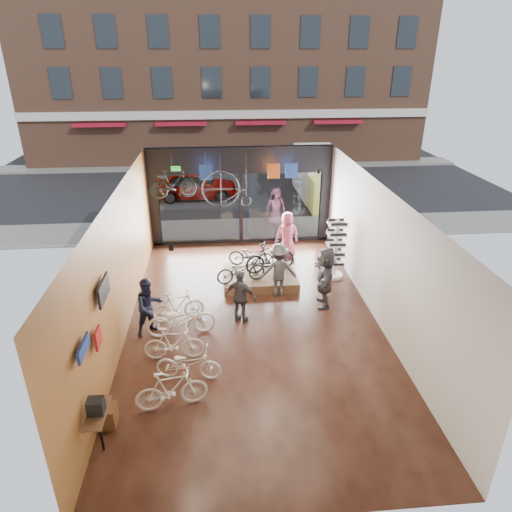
{
  "coord_description": "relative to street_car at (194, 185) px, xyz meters",
  "views": [
    {
      "loc": [
        -0.9,
        -10.99,
        7.09
      ],
      "look_at": [
        0.19,
        1.4,
        1.42
      ],
      "focal_mm": 32.0,
      "sensor_mm": 36.0,
      "label": 1
    }
  ],
  "objects": [
    {
      "name": "jersey_left",
      "position": [
        0.78,
        -6.8,
        2.31
      ],
      "size": [
        0.45,
        0.03,
        0.55
      ],
      "primitive_type": "cube",
      "color": "#1E3F99",
      "rests_on": "ceiling"
    },
    {
      "name": "floor_bike_5",
      "position": [
        -0.07,
        -11.71,
        -0.28
      ],
      "size": [
        1.57,
        0.74,
        0.91
      ],
      "primitive_type": "imported",
      "rotation": [
        0.0,
        0.0,
        1.79
      ],
      "color": "beige",
      "rests_on": "ground_plane"
    },
    {
      "name": "customer_5",
      "position": [
        4.25,
        -11.21,
        0.19
      ],
      "size": [
        0.82,
        1.78,
        1.85
      ],
      "primitive_type": "imported",
      "rotation": [
        0.0,
        0.0,
        4.55
      ],
      "color": "#3F3F44",
      "rests_on": "ground_plane"
    },
    {
      "name": "floor_bike_2",
      "position": [
        0.36,
        -14.28,
        -0.33
      ],
      "size": [
        1.62,
        0.78,
        0.82
      ],
      "primitive_type": "imported",
      "rotation": [
        0.0,
        0.0,
        1.41
      ],
      "color": "beige",
      "rests_on": "ground_plane"
    },
    {
      "name": "customer_4",
      "position": [
        3.67,
        -7.63,
        0.13
      ],
      "size": [
        0.89,
        0.62,
        1.73
      ],
      "primitive_type": "imported",
      "rotation": [
        0.0,
        0.0,
        3.23
      ],
      "color": "#CC4C72",
      "rests_on": "ground_plane"
    },
    {
      "name": "box_truck",
      "position": [
        6.45,
        -1.0,
        0.45
      ],
      "size": [
        2.01,
        6.02,
        2.37
      ],
      "primitive_type": null,
      "color": "silver",
      "rests_on": "street_road"
    },
    {
      "name": "display_bike_mid",
      "position": [
        2.83,
        -9.43,
        0.08
      ],
      "size": [
        1.8,
        0.93,
        1.04
      ],
      "primitive_type": "imported",
      "rotation": [
        0.0,
        0.0,
        1.84
      ],
      "color": "black",
      "rests_on": "display_platform"
    },
    {
      "name": "floor_bike_3",
      "position": [
        -0.04,
        -13.5,
        -0.29
      ],
      "size": [
        1.51,
        0.44,
        0.91
      ],
      "primitive_type": "imported",
      "rotation": [
        0.0,
        0.0,
        1.56
      ],
      "color": "beige",
      "rests_on": "ground_plane"
    },
    {
      "name": "penny_farthing",
      "position": [
        1.59,
        -7.24,
        1.76
      ],
      "size": [
        1.71,
        0.06,
        1.36
      ],
      "primitive_type": null,
      "color": "black",
      "rests_on": "ceiling"
    },
    {
      "name": "floor_bike_1",
      "position": [
        0.04,
        -15.2,
        -0.27
      ],
      "size": [
        1.62,
        0.73,
        0.94
      ],
      "primitive_type": "imported",
      "rotation": [
        0.0,
        0.0,
        1.76
      ],
      "color": "beige",
      "rests_on": "ground_plane"
    },
    {
      "name": "hung_bike",
      "position": [
        -0.31,
        -7.8,
        2.19
      ],
      "size": [
        1.63,
        0.68,
        0.95
      ],
      "primitive_type": "imported",
      "rotation": [
        0.0,
        0.0,
        1.72
      ],
      "color": "black",
      "rests_on": "ceiling"
    },
    {
      "name": "street_car",
      "position": [
        0.0,
        0.0,
        0.0
      ],
      "size": [
        4.34,
        1.75,
        1.48
      ],
      "primitive_type": "imported",
      "rotation": [
        0.0,
        0.0,
        1.57
      ],
      "color": "gray",
      "rests_on": "street_road"
    },
    {
      "name": "wall_right",
      "position": [
        5.59,
        -12.0,
        1.16
      ],
      "size": [
        0.04,
        12.0,
        3.8
      ],
      "primitive_type": "cube",
      "color": "beige",
      "rests_on": "ground"
    },
    {
      "name": "wall_back",
      "position": [
        2.07,
        -18.02,
        1.16
      ],
      "size": [
        7.0,
        0.04,
        3.8
      ],
      "primitive_type": "cube",
      "color": "beige",
      "rests_on": "ground"
    },
    {
      "name": "display_platform",
      "position": [
        2.47,
        -9.56,
        -0.59
      ],
      "size": [
        2.4,
        1.8,
        0.3
      ],
      "primitive_type": "cube",
      "color": "#4C3B1E",
      "rests_on": "ground_plane"
    },
    {
      "name": "storefront",
      "position": [
        2.07,
        -6.0,
        1.16
      ],
      "size": [
        7.0,
        0.26,
        3.8
      ],
      "primitive_type": null,
      "color": "black",
      "rests_on": "ground"
    },
    {
      "name": "jersey_right",
      "position": [
        3.89,
        -6.8,
        2.31
      ],
      "size": [
        0.45,
        0.03,
        0.55
      ],
      "primitive_type": "cube",
      "color": "#1E3F99",
      "rests_on": "ceiling"
    },
    {
      "name": "ground_plane",
      "position": [
        2.07,
        -12.0,
        -0.76
      ],
      "size": [
        7.0,
        12.0,
        0.04
      ],
      "primitive_type": "cube",
      "color": "black",
      "rests_on": "ground"
    },
    {
      "name": "wall_merch",
      "position": [
        -1.31,
        -15.5,
        0.56
      ],
      "size": [
        0.4,
        2.4,
        2.6
      ],
      "primitive_type": null,
      "color": "navy",
      "rests_on": "wall_left"
    },
    {
      "name": "wall_left",
      "position": [
        -1.45,
        -12.0,
        1.16
      ],
      "size": [
        0.04,
        12.0,
        3.8
      ],
      "primitive_type": "cube",
      "color": "olive",
      "rests_on": "ground"
    },
    {
      "name": "opposite_building",
      "position": [
        2.07,
        9.5,
        6.26
      ],
      "size": [
        26.0,
        5.0,
        14.0
      ],
      "primitive_type": "cube",
      "color": "brown",
      "rests_on": "ground"
    },
    {
      "name": "ceiling",
      "position": [
        2.07,
        -12.0,
        3.08
      ],
      "size": [
        7.0,
        12.0,
        0.04
      ],
      "primitive_type": "cube",
      "color": "black",
      "rests_on": "ground"
    },
    {
      "name": "jersey_mid",
      "position": [
        3.24,
        -6.8,
        2.31
      ],
      "size": [
        0.45,
        0.03,
        0.55
      ],
      "primitive_type": "cube",
      "color": "#CC5919",
      "rests_on": "ceiling"
    },
    {
      "name": "customer_1",
      "position": [
        -0.75,
        -12.27,
        0.08
      ],
      "size": [
        1.0,
        0.96,
        1.63
      ],
      "primitive_type": "imported",
      "rotation": [
        0.0,
        0.0,
        0.61
      ],
      "color": "#161C33",
      "rests_on": "ground_plane"
    },
    {
      "name": "customer_2",
      "position": [
        1.72,
        -11.94,
        0.06
      ],
      "size": [
        1.01,
        0.8,
        1.6
      ],
      "primitive_type": "imported",
      "rotation": [
        0.0,
        0.0,
        2.63
      ],
      "color": "#3F3F44",
      "rests_on": "ground_plane"
    },
    {
      "name": "sidewalk_far",
      "position": [
        2.07,
        7.0,
        -0.68
      ],
      "size": [
        30.0,
        2.0,
        0.12
      ],
      "primitive_type": "cube",
      "color": "slate",
      "rests_on": "ground"
    },
    {
      "name": "street_road",
      "position": [
        2.07,
        3.0,
        -0.75
      ],
      "size": [
        30.0,
        18.0,
        0.02
      ],
      "primitive_type": "cube",
      "color": "black",
      "rests_on": "ground"
    },
    {
      "name": "display_bike_left",
      "position": [
        1.82,
        -10.08,
        -0.03
      ],
      "size": [
        1.66,
        0.9,
        0.83
      ],
      "primitive_type": "imported",
      "rotation": [
        0.0,
        0.0,
        1.81
      ],
      "color": "black",
      "rests_on": "display_platform"
    },
    {
      "name": "sidewalk_near",
      "position": [
        2.07,
        -4.8,
        -0.68
      ],
      "size": [
        30.0,
        2.4,
        0.12
      ],
      "primitive_type": "cube",
      "color": "slate",
      "rests_on": "ground"
    },
    {
      "name": "customer_3",
      "position": [
        2.96,
        -10.48,
        0.12
      ],
      "size": [
        1.13,
        0.67,
        1.72
      ],
      "primitive_type": "imported",
      "rotation": [
        0.0,
        0.0,
        3.17
      ],
      "color": "#3F3F44",
      "rests_on": "ground_plane"
    },
    {
      "name": "display_bike_right",
      "position": [
        2.24,
        -8.94,
        -0.03
      ],
      "size": [
        1.65,
        0.91,
        0.82
      ],
      "primitive_type": "imported",
      "rotation": [
        0.0,
        0.0,
        1.33
      ],
      "color": "black",
      "rests_on": "display_platform"
    },
    {
      "name": "floor_bike_4",
      "position": [
        0.08,
        -12.44,
        -0.26
      ],
      "size": [
        1.9,
        0.86,
        0.97
      ],
      "primitive_type": "imported",
      "rotation": [
        0.0,
        0.0,
        1.7
      ],
      "color": "beige",
      "rests_on": "ground_plane"
    },
    {
      "name": "exit_sign",
      "position": [
        -0.33,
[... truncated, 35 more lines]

